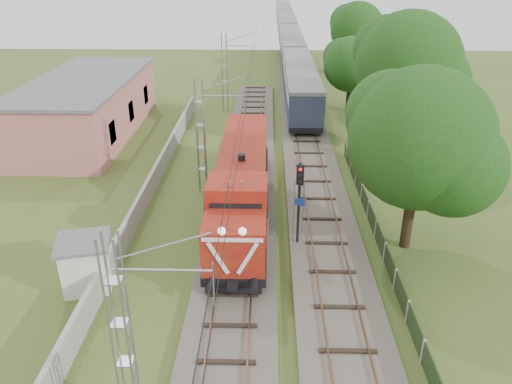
{
  "coord_description": "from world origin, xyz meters",
  "views": [
    {
      "loc": [
        1.57,
        -20.19,
        15.21
      ],
      "look_at": [
        0.89,
        7.06,
        2.2
      ],
      "focal_mm": 35.0,
      "sensor_mm": 36.0,
      "label": 1
    }
  ],
  "objects_px": {
    "signal_post": "(299,191)",
    "relay_hut": "(86,263)",
    "coach_rake": "(288,34)",
    "locomotive": "(242,182)"
  },
  "relations": [
    {
      "from": "coach_rake",
      "to": "signal_post",
      "type": "distance_m",
      "value": 66.42
    },
    {
      "from": "signal_post",
      "to": "relay_hut",
      "type": "xyz_separation_m",
      "value": [
        -10.73,
        -3.95,
        -2.23
      ]
    },
    {
      "from": "coach_rake",
      "to": "relay_hut",
      "type": "relative_size",
      "value": 31.3
    },
    {
      "from": "locomotive",
      "to": "coach_rake",
      "type": "distance_m",
      "value": 62.82
    },
    {
      "from": "locomotive",
      "to": "relay_hut",
      "type": "relative_size",
      "value": 5.84
    },
    {
      "from": "locomotive",
      "to": "signal_post",
      "type": "xyz_separation_m",
      "value": [
        3.33,
        -3.77,
        1.23
      ]
    },
    {
      "from": "signal_post",
      "to": "relay_hut",
      "type": "relative_size",
      "value": 1.68
    },
    {
      "from": "coach_rake",
      "to": "signal_post",
      "type": "relative_size",
      "value": 18.62
    },
    {
      "from": "coach_rake",
      "to": "relay_hut",
      "type": "bearing_deg",
      "value": -100.0
    },
    {
      "from": "locomotive",
      "to": "coach_rake",
      "type": "bearing_deg",
      "value": 85.43
    }
  ]
}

